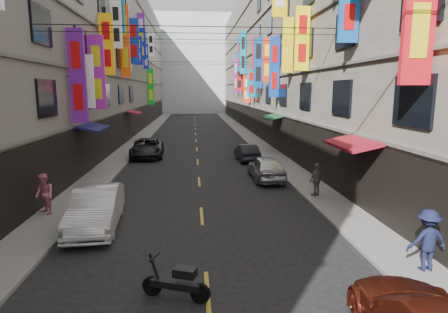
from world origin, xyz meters
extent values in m
cube|color=slate|center=(-6.00, 42.00, 0.06)|extent=(2.00, 90.00, 0.12)
cube|color=slate|center=(6.00, 42.00, 0.06)|extent=(2.00, 90.00, 0.12)
cube|color=gray|center=(-12.00, 42.00, 9.50)|extent=(10.00, 90.00, 19.00)
cube|color=black|center=(-6.95, 42.00, 1.50)|extent=(0.12, 85.50, 3.00)
cube|color=#66635E|center=(-6.94, 42.00, 3.20)|extent=(0.16, 90.00, 0.14)
cube|color=#66635E|center=(-6.94, 42.00, 6.40)|extent=(0.16, 90.00, 0.14)
cube|color=#66635E|center=(-6.94, 42.00, 9.60)|extent=(0.16, 90.00, 0.14)
cube|color=#66635E|center=(-6.94, 42.00, 12.80)|extent=(0.16, 90.00, 0.14)
cube|color=gray|center=(12.00, 42.00, 9.50)|extent=(10.00, 90.00, 19.00)
cube|color=black|center=(6.95, 42.00, 1.50)|extent=(0.12, 85.50, 3.00)
cube|color=#66635E|center=(6.94, 42.00, 3.20)|extent=(0.16, 90.00, 0.14)
cube|color=#66635E|center=(6.94, 42.00, 6.40)|extent=(0.16, 90.00, 0.14)
cube|color=#66635E|center=(6.94, 42.00, 9.60)|extent=(0.16, 90.00, 0.14)
cube|color=#66635E|center=(6.94, 42.00, 12.80)|extent=(0.16, 90.00, 0.14)
cube|color=silver|center=(0.00, 92.00, 11.00)|extent=(18.00, 8.00, 22.00)
cube|color=#571578|center=(-6.46, 24.18, 5.90)|extent=(0.88, 0.18, 5.00)
cylinder|color=black|center=(-6.51, 24.18, 5.90)|extent=(0.98, 0.08, 0.08)
cube|color=silver|center=(-6.49, 26.07, 5.67)|extent=(0.82, 0.18, 3.10)
cylinder|color=black|center=(-6.54, 26.07, 5.67)|extent=(0.92, 0.08, 0.08)
cube|color=#FEEF0D|center=(6.45, 26.45, 8.27)|extent=(0.90, 0.18, 3.82)
cylinder|color=black|center=(6.50, 26.45, 8.27)|extent=(1.00, 0.08, 0.08)
cube|color=#941B8F|center=(-6.40, 28.23, 6.28)|extent=(0.99, 0.18, 4.65)
cylinder|color=black|center=(-6.45, 28.23, 6.28)|extent=(1.09, 0.08, 0.08)
cube|color=yellow|center=(6.51, 30.24, 8.33)|extent=(0.78, 0.18, 3.84)
cylinder|color=black|center=(6.56, 30.24, 8.33)|extent=(0.88, 0.08, 0.08)
cube|color=#F5AF0C|center=(-6.41, 31.56, 8.41)|extent=(0.98, 0.18, 4.31)
cylinder|color=black|center=(-6.46, 31.56, 8.41)|extent=(1.08, 0.08, 0.08)
cube|color=#0F3EB3|center=(6.48, 34.36, 7.04)|extent=(0.84, 0.18, 4.88)
cylinder|color=black|center=(6.53, 34.36, 7.04)|extent=(0.94, 0.08, 0.08)
cube|color=silver|center=(-6.47, 35.82, 10.50)|extent=(0.86, 0.18, 3.77)
cylinder|color=black|center=(-6.52, 35.82, 10.50)|extent=(0.96, 0.08, 0.08)
cube|color=#0B698B|center=(-6.51, 37.79, 12.55)|extent=(0.78, 0.18, 4.83)
cylinder|color=black|center=(-6.56, 37.79, 12.55)|extent=(0.88, 0.08, 0.08)
cube|color=red|center=(6.53, 37.96, 7.90)|extent=(0.75, 0.18, 3.94)
cylinder|color=black|center=(6.58, 37.96, 7.90)|extent=(0.85, 0.08, 0.08)
cube|color=#F84F0D|center=(-6.46, 39.52, 9.62)|extent=(0.87, 0.18, 6.45)
cylinder|color=black|center=(-6.51, 39.52, 9.62)|extent=(0.97, 0.08, 0.08)
cube|color=#0D4498|center=(6.43, 41.88, 7.95)|extent=(0.94, 0.18, 5.10)
cylinder|color=black|center=(6.48, 41.88, 7.95)|extent=(1.04, 0.08, 0.08)
cube|color=#0F2CAF|center=(-6.34, 44.13, 10.22)|extent=(1.12, 0.18, 4.57)
cylinder|color=black|center=(-6.39, 44.13, 10.22)|extent=(1.22, 0.08, 0.08)
cube|color=red|center=(6.55, 44.43, 9.13)|extent=(0.70, 0.18, 3.58)
cylinder|color=black|center=(6.60, 44.43, 9.13)|extent=(0.80, 0.08, 0.08)
cube|color=#0C859A|center=(6.43, 46.15, 6.02)|extent=(0.95, 0.18, 3.21)
cylinder|color=black|center=(6.48, 46.15, 6.02)|extent=(1.05, 0.08, 0.08)
cube|color=#0D1A99|center=(-6.43, 47.85, 9.69)|extent=(0.94, 0.18, 3.21)
cylinder|color=black|center=(-6.48, 47.85, 9.69)|extent=(1.04, 0.08, 0.08)
cube|color=#0D1999|center=(-6.36, 50.35, 10.68)|extent=(1.08, 0.18, 3.69)
cylinder|color=black|center=(-6.41, 50.35, 10.68)|extent=(1.18, 0.08, 0.08)
cube|color=#FF3E0E|center=(6.44, 50.05, 5.34)|extent=(0.91, 0.18, 3.33)
cylinder|color=black|center=(6.49, 50.05, 5.34)|extent=(1.01, 0.08, 0.08)
cube|color=#671A92|center=(-6.46, 51.55, 11.94)|extent=(0.89, 0.18, 5.04)
cylinder|color=black|center=(-6.51, 51.55, 11.94)|extent=(0.99, 0.08, 0.08)
cube|color=#0D7F9E|center=(6.50, 54.26, 10.15)|extent=(0.80, 0.18, 5.61)
cylinder|color=black|center=(6.55, 54.26, 10.15)|extent=(0.90, 0.08, 0.08)
cube|color=#0E16A9|center=(-6.56, 56.44, 9.74)|extent=(0.67, 0.18, 3.31)
cylinder|color=black|center=(-6.61, 56.44, 9.74)|extent=(0.77, 0.08, 0.08)
cube|color=#0F61B8|center=(6.40, 56.34, 10.06)|extent=(0.99, 0.18, 4.51)
cylinder|color=black|center=(6.45, 56.34, 10.06)|extent=(1.09, 0.08, 0.08)
cube|color=red|center=(6.45, 57.68, 6.91)|extent=(0.89, 0.18, 3.63)
cylinder|color=black|center=(6.50, 57.68, 6.91)|extent=(0.99, 0.08, 0.08)
cube|color=#0E9A1C|center=(-6.45, 59.89, 5.72)|extent=(0.91, 0.18, 5.32)
cylinder|color=black|center=(-6.50, 59.89, 5.72)|extent=(1.01, 0.08, 0.08)
cube|color=white|center=(-6.45, 62.34, 12.04)|extent=(0.90, 0.18, 3.38)
cylinder|color=black|center=(-6.50, 62.34, 12.04)|extent=(1.00, 0.08, 0.08)
cube|color=#951B96|center=(6.53, 62.14, 7.40)|extent=(0.74, 0.18, 5.13)
cylinder|color=black|center=(6.58, 62.14, 7.40)|extent=(0.84, 0.08, 0.08)
cube|color=maroon|center=(6.30, 18.00, 3.00)|extent=(1.39, 3.20, 0.41)
cube|color=navy|center=(-6.30, 26.00, 3.00)|extent=(1.39, 3.20, 0.41)
cube|color=#155026|center=(6.30, 34.00, 3.00)|extent=(1.39, 3.20, 0.41)
cube|color=maroon|center=(-6.30, 42.00, 3.00)|extent=(1.39, 3.20, 0.41)
cylinder|color=black|center=(0.00, 22.00, 8.20)|extent=(14.00, 0.04, 0.04)
cylinder|color=black|center=(0.00, 36.00, 9.40)|extent=(14.00, 0.04, 0.04)
cylinder|color=black|center=(0.00, 50.00, 8.60)|extent=(14.00, 0.04, 0.04)
cube|color=gold|center=(0.00, 12.00, 0.01)|extent=(0.12, 2.20, 0.01)
cube|color=gold|center=(0.00, 18.00, 0.01)|extent=(0.12, 2.20, 0.01)
cube|color=gold|center=(0.00, 24.00, 0.01)|extent=(0.12, 2.20, 0.01)
cube|color=gold|center=(0.00, 30.00, 0.01)|extent=(0.12, 2.20, 0.01)
cube|color=gold|center=(0.00, 36.00, 0.01)|extent=(0.12, 2.20, 0.01)
cube|color=gold|center=(0.00, 42.00, 0.01)|extent=(0.12, 2.20, 0.01)
cube|color=gold|center=(0.00, 48.00, 0.01)|extent=(0.12, 2.20, 0.01)
cube|color=gold|center=(0.00, 54.00, 0.01)|extent=(0.12, 2.20, 0.01)
cube|color=gold|center=(0.00, 60.00, 0.01)|extent=(0.12, 2.20, 0.01)
cube|color=gold|center=(0.00, 66.00, 0.01)|extent=(0.12, 2.20, 0.01)
cube|color=gold|center=(0.00, 72.00, 0.01)|extent=(0.12, 2.20, 0.01)
cube|color=gold|center=(0.00, 78.00, 0.01)|extent=(0.12, 2.20, 0.01)
cylinder|color=black|center=(-1.40, 11.98, 0.25)|extent=(0.51, 0.29, 0.50)
cylinder|color=black|center=(-0.19, 11.52, 0.25)|extent=(0.51, 0.29, 0.50)
cube|color=black|center=(-0.80, 11.75, 0.40)|extent=(1.32, 0.74, 0.18)
cube|color=black|center=(-0.56, 11.67, 0.75)|extent=(0.63, 0.49, 0.22)
cylinder|color=black|center=(-1.31, 11.95, 0.70)|extent=(0.36, 0.20, 0.88)
cylinder|color=black|center=(-1.31, 11.95, 1.05)|extent=(0.23, 0.49, 0.06)
cylinder|color=black|center=(4.00, 23.21, 0.25)|extent=(0.18, 0.51, 0.50)
cylinder|color=black|center=(3.83, 24.49, 0.25)|extent=(0.18, 0.51, 0.50)
cube|color=black|center=(3.91, 23.85, 0.40)|extent=(0.47, 1.33, 0.18)
cube|color=black|center=(3.88, 24.10, 0.75)|extent=(0.39, 0.59, 0.22)
cylinder|color=black|center=(3.99, 23.31, 0.70)|extent=(0.13, 0.36, 0.88)
cylinder|color=black|center=(3.99, 23.31, 1.05)|extent=(0.50, 0.13, 0.06)
imported|color=silver|center=(-4.00, 16.97, 0.77)|extent=(1.98, 4.77, 1.53)
imported|color=black|center=(-3.90, 32.39, 0.73)|extent=(2.64, 5.32, 1.45)
imported|color=silver|center=(3.91, 24.11, 0.72)|extent=(1.74, 4.22, 1.43)
imported|color=#222128|center=(3.65, 30.25, 0.62)|extent=(1.53, 3.82, 1.23)
imported|color=pink|center=(-6.42, 18.45, 0.97)|extent=(0.98, 0.98, 1.69)
imported|color=#131836|center=(6.21, 12.51, 1.00)|extent=(1.16, 0.62, 1.77)
imported|color=slate|center=(5.58, 20.17, 0.92)|extent=(1.08, 0.97, 1.60)
camera|label=1|loc=(-0.31, 3.09, 5.14)|focal=30.00mm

